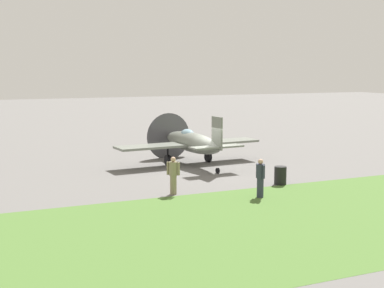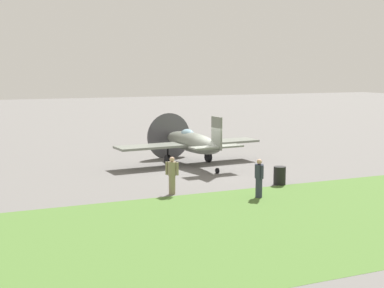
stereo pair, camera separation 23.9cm
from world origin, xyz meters
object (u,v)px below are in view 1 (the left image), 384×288
at_px(ground_crew_chief, 173,175).
at_px(fuel_drum, 280,175).
at_px(airplane_lead, 191,142).
at_px(ground_crew_mechanic, 260,177).

height_order(ground_crew_chief, fuel_drum, ground_crew_chief).
bearing_deg(airplane_lead, fuel_drum, -79.75).
relative_size(airplane_lead, fuel_drum, 10.13).
bearing_deg(ground_crew_chief, fuel_drum, -140.86).
bearing_deg(ground_crew_mechanic, fuel_drum, -52.23).
relative_size(airplane_lead, ground_crew_chief, 5.27).
relative_size(airplane_lead, ground_crew_mechanic, 5.27).
distance_m(airplane_lead, ground_crew_chief, 7.90).
xyz_separation_m(airplane_lead, ground_crew_mechanic, (-0.63, -8.98, -0.45)).
distance_m(ground_crew_mechanic, fuel_drum, 3.12).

